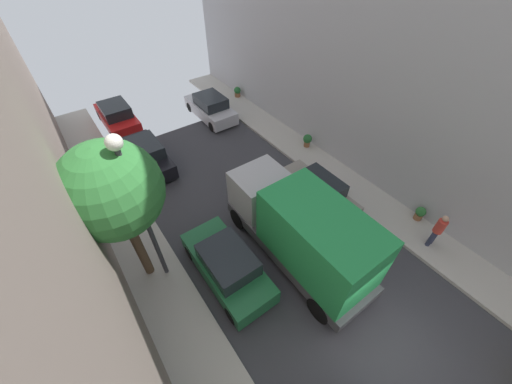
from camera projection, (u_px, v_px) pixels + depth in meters
ground at (382, 347)px, 9.52m from camera, size 32.00×32.00×0.00m
sidewalk_right at (462, 267)px, 11.56m from camera, size 2.00×44.00×0.15m
parked_car_left_2 at (227, 265)px, 10.87m from camera, size 1.78×4.20×1.57m
parked_car_left_3 at (146, 155)px, 15.68m from camera, size 1.78×4.20×1.57m
parked_car_left_4 at (117, 116)px, 18.58m from camera, size 1.78×4.20×1.57m
parked_car_right_3 at (316, 193)px, 13.64m from camera, size 1.78×4.20×1.57m
parked_car_right_4 at (211, 108)px, 19.39m from camera, size 1.78×4.20×1.57m
delivery_truck at (301, 230)px, 10.70m from camera, size 2.26×6.60×3.38m
pedestrian at (438, 230)px, 11.62m from camera, size 0.40×0.36×1.72m
street_tree_0 at (112, 191)px, 8.35m from camera, size 2.99×2.99×5.83m
potted_plant_0 at (420, 213)px, 12.99m from camera, size 0.43×0.43×0.69m
potted_plant_1 at (307, 140)px, 16.95m from camera, size 0.52×0.52×0.77m
potted_plant_2 at (237, 92)px, 21.50m from camera, size 0.49×0.49×0.73m
lamp_post at (137, 199)px, 8.51m from camera, size 0.44×0.44×6.24m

